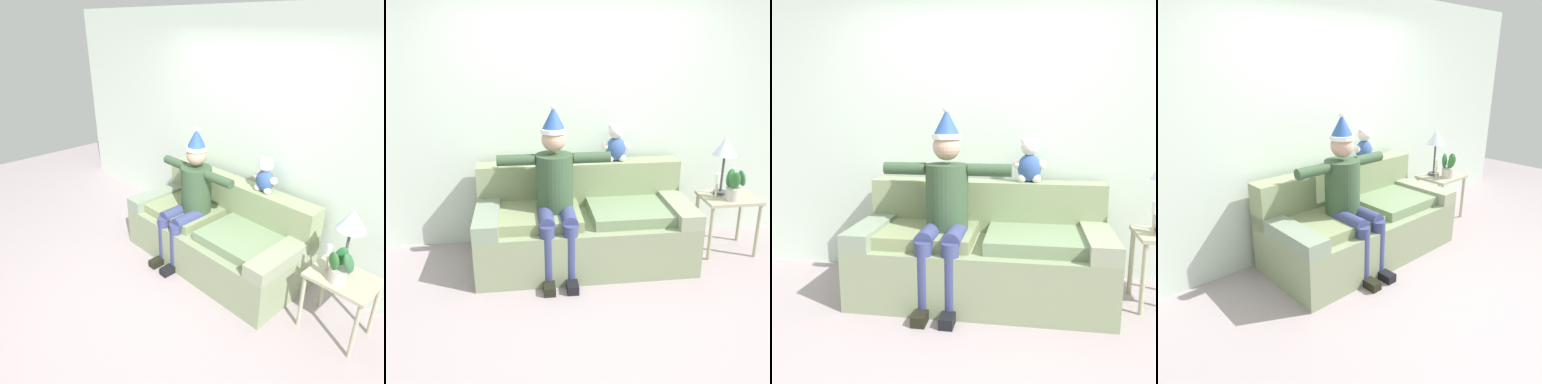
# 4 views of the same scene
# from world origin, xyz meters

# --- Properties ---
(ground_plane) EXTENTS (10.00, 10.00, 0.00)m
(ground_plane) POSITION_xyz_m (0.00, 0.00, 0.00)
(ground_plane) COLOR #A09195
(back_wall) EXTENTS (7.00, 0.10, 2.70)m
(back_wall) POSITION_xyz_m (0.00, 1.55, 1.35)
(back_wall) COLOR silver
(back_wall) RESTS_ON ground_plane
(couch) EXTENTS (2.02, 0.95, 0.91)m
(couch) POSITION_xyz_m (0.00, 1.00, 0.35)
(couch) COLOR gray
(couch) RESTS_ON ground_plane
(person_seated) EXTENTS (1.02, 0.77, 1.55)m
(person_seated) POSITION_xyz_m (-0.28, 0.83, 0.79)
(person_seated) COLOR #355034
(person_seated) RESTS_ON ground_plane
(teddy_bear) EXTENTS (0.29, 0.17, 0.38)m
(teddy_bear) POSITION_xyz_m (0.37, 1.30, 1.08)
(teddy_bear) COLOR #375698
(teddy_bear) RESTS_ON couch
(candle_tall) EXTENTS (0.04, 0.04, 0.25)m
(candle_tall) POSITION_xyz_m (1.31, 0.97, 0.75)
(candle_tall) COLOR beige
(candle_tall) RESTS_ON side_table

